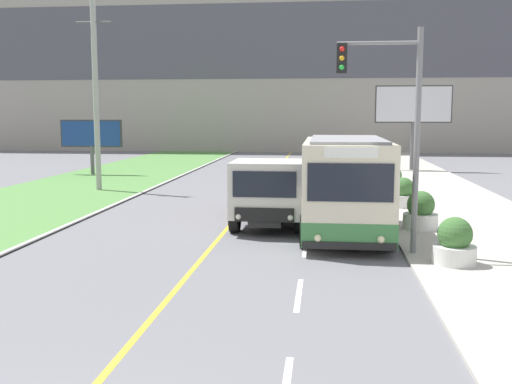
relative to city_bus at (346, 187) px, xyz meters
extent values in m
cube|color=silver|center=(-1.21, -6.31, -1.59)|extent=(0.12, 2.40, 0.01)
cube|color=silver|center=(-1.21, -1.71, -1.59)|extent=(0.12, 2.40, 0.01)
cube|color=silver|center=(-1.21, 2.89, -1.59)|extent=(0.12, 2.40, 0.01)
cube|color=silver|center=(-1.21, 7.49, -1.59)|extent=(0.12, 2.40, 0.01)
cube|color=silver|center=(-1.21, 12.09, -1.59)|extent=(0.12, 2.40, 0.01)
cube|color=silver|center=(-1.21, 16.69, -1.59)|extent=(0.12, 2.40, 0.01)
cube|color=silver|center=(-1.21, 21.29, -1.59)|extent=(0.12, 2.40, 0.01)
cube|color=silver|center=(-1.21, 25.89, -1.59)|extent=(0.12, 2.40, 0.01)
cube|color=silver|center=(-1.21, 30.49, -1.59)|extent=(0.12, 2.40, 0.01)
cube|color=gray|center=(-3.96, 45.17, 8.87)|extent=(80.00, 8.00, 20.93)
cube|color=#4C4C56|center=(-3.96, 41.15, 9.40)|extent=(80.00, 0.04, 7.33)
cube|color=beige|center=(0.00, 0.00, 0.08)|extent=(2.58, 5.99, 2.79)
cube|color=#3D7F42|center=(0.00, 0.00, -0.97)|extent=(2.60, 6.01, 0.70)
cube|color=black|center=(0.00, 0.00, 0.50)|extent=(2.61, 5.51, 0.98)
cube|color=gray|center=(0.00, 0.00, 1.51)|extent=(2.20, 5.39, 0.08)
cube|color=black|center=(0.00, -3.01, 0.50)|extent=(2.27, 0.04, 1.03)
cube|color=black|center=(0.00, -3.02, -1.22)|extent=(2.53, 0.06, 0.20)
sphere|color=#F4EAB2|center=(-0.84, -3.03, -1.02)|extent=(0.20, 0.20, 0.20)
sphere|color=#F4EAB2|center=(0.84, -3.03, -1.02)|extent=(0.20, 0.20, 0.20)
cube|color=white|center=(0.00, -3.01, 1.29)|extent=(1.42, 0.04, 0.28)
cylinder|color=black|center=(-1.23, -1.67, -1.09)|extent=(0.28, 1.00, 1.00)
cylinder|color=black|center=(1.23, -1.67, -1.09)|extent=(0.28, 1.00, 1.00)
cylinder|color=black|center=(-1.23, 1.92, -1.09)|extent=(0.28, 1.00, 1.00)
cylinder|color=black|center=(1.23, 1.92, -1.09)|extent=(0.28, 1.00, 1.00)
cube|color=black|center=(-2.53, 2.64, -1.15)|extent=(1.05, 6.46, 0.20)
cube|color=beige|center=(-2.53, 0.60, -0.14)|extent=(2.33, 2.39, 1.81)
cube|color=black|center=(-2.53, -0.61, 0.13)|extent=(1.98, 0.04, 0.82)
cube|color=black|center=(-2.53, -0.62, -0.83)|extent=(1.87, 0.06, 0.44)
sphere|color=silver|center=(-3.35, -0.63, -0.90)|extent=(0.18, 0.18, 0.18)
sphere|color=silver|center=(-1.71, -0.63, -0.90)|extent=(0.18, 0.18, 0.18)
cube|color=#994C19|center=(-2.53, 3.96, -0.99)|extent=(2.22, 3.83, 0.12)
cube|color=#994C19|center=(-3.58, 3.96, -0.44)|extent=(0.12, 3.83, 1.20)
cube|color=#994C19|center=(-1.48, 3.96, -0.44)|extent=(0.12, 3.83, 1.20)
cube|color=#994C19|center=(-2.53, 2.10, -0.44)|extent=(2.22, 0.12, 1.20)
cube|color=#994C19|center=(-2.53, 5.81, -0.44)|extent=(2.22, 0.12, 1.20)
cube|color=#994C19|center=(-2.53, 2.10, 0.28)|extent=(2.22, 0.12, 0.24)
cylinder|color=black|center=(-3.60, 0.36, -1.07)|extent=(0.30, 1.04, 1.04)
cylinder|color=black|center=(-1.46, 0.36, -1.07)|extent=(0.30, 1.04, 1.04)
cylinder|color=black|center=(-3.60, 4.15, -1.07)|extent=(0.30, 1.04, 1.04)
cylinder|color=black|center=(-1.46, 4.15, -1.07)|extent=(0.30, 1.04, 1.04)
cube|color=silver|center=(0.35, 21.71, -1.10)|extent=(1.80, 4.30, 0.61)
cube|color=black|center=(0.35, 21.81, -0.47)|extent=(1.53, 2.36, 0.65)
cylinder|color=black|center=(-0.46, 20.42, -1.28)|extent=(0.18, 0.62, 0.62)
cylinder|color=black|center=(1.16, 20.42, -1.28)|extent=(0.18, 0.62, 0.62)
cylinder|color=black|center=(-0.46, 23.00, -1.28)|extent=(0.18, 0.62, 0.62)
cylinder|color=black|center=(1.16, 23.00, -1.28)|extent=(0.18, 0.62, 0.62)
cylinder|color=#9E9E99|center=(-12.11, 10.32, 3.17)|extent=(0.28, 0.28, 9.52)
cylinder|color=#4C4C4C|center=(-12.11, 10.32, 6.78)|extent=(1.80, 0.08, 0.08)
cylinder|color=slate|center=(1.79, -2.30, 1.50)|extent=(0.16, 0.16, 6.18)
cylinder|color=slate|center=(0.69, -2.30, 4.19)|extent=(2.20, 0.10, 0.10)
cube|color=black|center=(-0.27, -2.30, 3.79)|extent=(0.28, 0.24, 0.80)
sphere|color=red|center=(-0.27, -2.43, 4.03)|extent=(0.14, 0.14, 0.14)
sphere|color=orange|center=(-0.27, -2.43, 3.79)|extent=(0.14, 0.14, 0.14)
sphere|color=green|center=(-0.27, -2.43, 3.55)|extent=(0.14, 0.14, 0.14)
cylinder|color=#59595B|center=(5.26, 22.76, 0.08)|extent=(0.24, 0.24, 3.35)
cube|color=#333333|center=(5.26, 22.76, 2.93)|extent=(5.09, 0.20, 2.51)
cube|color=silver|center=(5.26, 22.65, 2.93)|extent=(4.93, 0.02, 2.35)
cylinder|color=#59595B|center=(-15.42, 17.83, -0.66)|extent=(0.24, 0.24, 1.85)
cube|color=#333333|center=(-15.42, 17.83, 1.05)|extent=(4.00, 0.20, 1.73)
cube|color=navy|center=(-15.42, 17.72, 1.05)|extent=(3.84, 0.02, 1.57)
cylinder|color=silver|center=(2.65, -3.47, -1.28)|extent=(1.10, 1.10, 0.47)
sphere|color=#3D6B33|center=(2.65, -3.47, -0.74)|extent=(0.88, 0.88, 0.88)
cylinder|color=silver|center=(2.53, 1.25, -1.26)|extent=(1.14, 1.14, 0.50)
sphere|color=#3D6B33|center=(2.53, 1.25, -0.70)|extent=(0.91, 0.91, 0.91)
cylinder|color=silver|center=(2.57, 5.97, -1.26)|extent=(1.08, 1.08, 0.50)
sphere|color=#3D6B33|center=(2.57, 5.97, -0.72)|extent=(0.86, 0.86, 0.86)
cylinder|color=silver|center=(2.66, 10.70, -1.25)|extent=(1.10, 1.10, 0.52)
sphere|color=#3D6B33|center=(2.66, 10.70, -0.69)|extent=(0.88, 0.88, 0.88)
camera|label=1|loc=(-0.72, -18.93, 2.32)|focal=42.00mm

